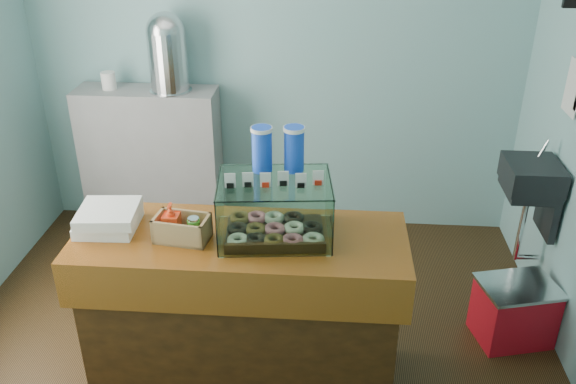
# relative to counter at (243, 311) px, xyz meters

# --- Properties ---
(ground) EXTENTS (3.50, 3.50, 0.00)m
(ground) POSITION_rel_counter_xyz_m (0.00, 0.25, -0.46)
(ground) COLOR black
(ground) RESTS_ON ground
(room_shell) EXTENTS (3.54, 3.04, 2.82)m
(room_shell) POSITION_rel_counter_xyz_m (0.03, 0.26, 1.25)
(room_shell) COLOR #79AFB1
(room_shell) RESTS_ON ground
(counter) EXTENTS (1.60, 0.60, 0.90)m
(counter) POSITION_rel_counter_xyz_m (0.00, 0.00, 0.00)
(counter) COLOR #46250D
(counter) RESTS_ON ground
(back_shelf) EXTENTS (1.00, 0.32, 1.10)m
(back_shelf) POSITION_rel_counter_xyz_m (-0.90, 1.57, 0.09)
(back_shelf) COLOR gray
(back_shelf) RESTS_ON ground
(display_case) EXTENTS (0.56, 0.44, 0.51)m
(display_case) POSITION_rel_counter_xyz_m (0.16, 0.06, 0.61)
(display_case) COLOR #32190F
(display_case) RESTS_ON counter
(condiment_crate) EXTENTS (0.27, 0.18, 0.18)m
(condiment_crate) POSITION_rel_counter_xyz_m (-0.27, -0.04, 0.51)
(condiment_crate) COLOR #A17E50
(condiment_crate) RESTS_ON counter
(pastry_boxes) EXTENTS (0.30, 0.30, 0.11)m
(pastry_boxes) POSITION_rel_counter_xyz_m (-0.64, 0.03, 0.50)
(pastry_boxes) COLOR white
(pastry_boxes) RESTS_ON counter
(coffee_urn) EXTENTS (0.29, 0.29, 0.54)m
(coffee_urn) POSITION_rel_counter_xyz_m (-0.71, 1.56, 0.93)
(coffee_urn) COLOR silver
(coffee_urn) RESTS_ON back_shelf
(red_cooler) EXTENTS (0.49, 0.42, 0.37)m
(red_cooler) POSITION_rel_counter_xyz_m (1.51, 0.45, -0.27)
(red_cooler) COLOR red
(red_cooler) RESTS_ON ground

